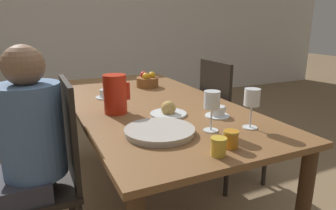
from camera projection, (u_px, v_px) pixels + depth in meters
The scene contains 16 objects.
ground_plane at pixel (151, 203), 2.19m from camera, with size 20.00×20.00×0.00m, color #7F6647.
wall_back at pixel (74, 20), 4.48m from camera, with size 10.00×0.06×2.60m.
dining_table at pixel (149, 115), 2.01m from camera, with size 0.96×1.98×0.77m.
chair_person_side at pixel (51, 173), 1.56m from camera, with size 0.42×0.42×1.00m.
chair_opposite at pixel (226, 122), 2.35m from camera, with size 0.42×0.42×1.00m.
person_seated at pixel (26, 145), 1.45m from camera, with size 0.39×0.41×1.19m.
red_pitcher at pixel (115, 94), 1.70m from camera, with size 0.16×0.13×0.22m.
wine_glass_water at pixel (252, 99), 1.45m from camera, with size 0.08×0.08×0.20m.
wine_glass_juice at pixel (212, 102), 1.41m from camera, with size 0.08×0.08×0.20m.
teacup_near_person at pixel (218, 112), 1.66m from camera, with size 0.14×0.14×0.06m.
teacup_across at pixel (105, 94), 2.07m from camera, with size 0.14×0.14×0.06m.
serving_tray at pixel (160, 131), 1.40m from camera, with size 0.33×0.33×0.03m.
bread_plate at pixel (168, 111), 1.69m from camera, with size 0.21×0.21×0.08m.
jam_jar_amber at pixel (231, 138), 1.24m from camera, with size 0.06×0.06×0.07m.
jam_jar_red at pixel (218, 146), 1.17m from camera, with size 0.06×0.06×0.07m.
fruit_bowl at pixel (147, 81), 2.41m from camera, with size 0.18×0.18×0.12m.
Camera 1 is at (-0.70, -1.79, 1.28)m, focal length 32.00 mm.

